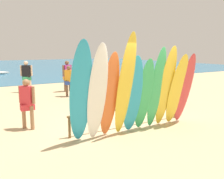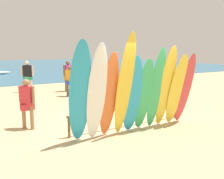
{
  "view_description": "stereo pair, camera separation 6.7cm",
  "coord_description": "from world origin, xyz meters",
  "px_view_note": "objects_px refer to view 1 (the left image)",
  "views": [
    {
      "loc": [
        -4.11,
        -5.92,
        2.34
      ],
      "look_at": [
        0.0,
        1.02,
        1.01
      ],
      "focal_mm": 39.15,
      "sensor_mm": 36.0,
      "label": 1
    },
    {
      "loc": [
        -4.06,
        -5.95,
        2.34
      ],
      "look_at": [
        0.0,
        1.02,
        1.01
      ],
      "focal_mm": 39.15,
      "sensor_mm": 36.0,
      "label": 2
    }
  ],
  "objects_px": {
    "surfboard_yellow_3": "(125,85)",
    "beach_chair_blue": "(152,91)",
    "surfboard_green_5": "(144,95)",
    "surfboard_rack": "(129,111)",
    "beachgoer_by_water": "(67,74)",
    "surfboard_white_1": "(97,93)",
    "surfboard_yellow_8": "(177,90)",
    "surfboard_orange_2": "(110,95)",
    "beachgoer_strolling": "(26,74)",
    "surfboard_teal_4": "(133,95)",
    "surfboard_green_6": "(156,88)",
    "beachgoer_midbeach": "(69,79)",
    "beach_chair_red": "(173,95)",
    "surfboard_yellow_7": "(166,87)",
    "beachgoer_photographing": "(134,77)",
    "surfboard_red_9": "(185,89)",
    "surfboard_teal_0": "(81,93)",
    "beachgoer_near_rack": "(27,101)"
  },
  "relations": [
    {
      "from": "surfboard_yellow_3",
      "to": "beach_chair_blue",
      "type": "distance_m",
      "value": 4.97
    },
    {
      "from": "surfboard_green_5",
      "to": "surfboard_rack",
      "type": "bearing_deg",
      "value": 115.11
    },
    {
      "from": "beachgoer_by_water",
      "to": "surfboard_yellow_3",
      "type": "bearing_deg",
      "value": -120.38
    },
    {
      "from": "surfboard_rack",
      "to": "surfboard_white_1",
      "type": "relative_size",
      "value": 1.55
    },
    {
      "from": "surfboard_yellow_8",
      "to": "surfboard_yellow_3",
      "type": "bearing_deg",
      "value": -177.87
    },
    {
      "from": "surfboard_white_1",
      "to": "surfboard_green_5",
      "type": "distance_m",
      "value": 1.54
    },
    {
      "from": "surfboard_orange_2",
      "to": "beachgoer_strolling",
      "type": "distance_m",
      "value": 8.4
    },
    {
      "from": "surfboard_teal_4",
      "to": "surfboard_green_6",
      "type": "xyz_separation_m",
      "value": [
        0.82,
        -0.03,
        0.11
      ]
    },
    {
      "from": "surfboard_orange_2",
      "to": "beachgoer_by_water",
      "type": "height_order",
      "value": "surfboard_orange_2"
    },
    {
      "from": "surfboard_teal_4",
      "to": "beach_chair_blue",
      "type": "distance_m",
      "value": 4.63
    },
    {
      "from": "surfboard_rack",
      "to": "surfboard_teal_4",
      "type": "bearing_deg",
      "value": -113.98
    },
    {
      "from": "surfboard_green_5",
      "to": "beach_chair_blue",
      "type": "height_order",
      "value": "surfboard_green_5"
    },
    {
      "from": "beachgoer_midbeach",
      "to": "beach_chair_red",
      "type": "xyz_separation_m",
      "value": [
        3.14,
        -4.03,
        -0.46
      ]
    },
    {
      "from": "surfboard_green_6",
      "to": "surfboard_yellow_8",
      "type": "xyz_separation_m",
      "value": [
        0.78,
        -0.05,
        -0.1
      ]
    },
    {
      "from": "surfboard_white_1",
      "to": "surfboard_yellow_3",
      "type": "xyz_separation_m",
      "value": [
        0.82,
        -0.04,
        0.14
      ]
    },
    {
      "from": "surfboard_rack",
      "to": "beachgoer_by_water",
      "type": "height_order",
      "value": "beachgoer_by_water"
    },
    {
      "from": "beachgoer_midbeach",
      "to": "surfboard_green_6",
      "type": "bearing_deg",
      "value": 151.73
    },
    {
      "from": "surfboard_white_1",
      "to": "beachgoer_strolling",
      "type": "distance_m",
      "value": 8.48
    },
    {
      "from": "surfboard_green_6",
      "to": "surfboard_yellow_7",
      "type": "relative_size",
      "value": 0.98
    },
    {
      "from": "surfboard_rack",
      "to": "surfboard_yellow_7",
      "type": "height_order",
      "value": "surfboard_yellow_7"
    },
    {
      "from": "beachgoer_photographing",
      "to": "beachgoer_by_water",
      "type": "height_order",
      "value": "beachgoer_by_water"
    },
    {
      "from": "surfboard_green_6",
      "to": "surfboard_yellow_8",
      "type": "distance_m",
      "value": 0.78
    },
    {
      "from": "beachgoer_midbeach",
      "to": "beachgoer_by_water",
      "type": "relative_size",
      "value": 0.9
    },
    {
      "from": "surfboard_rack",
      "to": "beachgoer_by_water",
      "type": "bearing_deg",
      "value": 84.69
    },
    {
      "from": "surfboard_teal_4",
      "to": "surfboard_red_9",
      "type": "bearing_deg",
      "value": 3.12
    },
    {
      "from": "surfboard_teal_4",
      "to": "surfboard_teal_0",
      "type": "bearing_deg",
      "value": -173.61
    },
    {
      "from": "surfboard_green_6",
      "to": "beachgoer_strolling",
      "type": "distance_m",
      "value": 8.68
    },
    {
      "from": "surfboard_rack",
      "to": "surfboard_orange_2",
      "type": "distance_m",
      "value": 1.23
    },
    {
      "from": "beachgoer_midbeach",
      "to": "beachgoer_strolling",
      "type": "relative_size",
      "value": 0.9
    },
    {
      "from": "surfboard_green_5",
      "to": "beachgoer_photographing",
      "type": "bearing_deg",
      "value": 62.42
    },
    {
      "from": "surfboard_green_6",
      "to": "beachgoer_photographing",
      "type": "relative_size",
      "value": 1.52
    },
    {
      "from": "beachgoer_near_rack",
      "to": "surfboard_rack",
      "type": "bearing_deg",
      "value": -154.6
    },
    {
      "from": "beachgoer_photographing",
      "to": "beachgoer_by_water",
      "type": "distance_m",
      "value": 3.74
    },
    {
      "from": "surfboard_rack",
      "to": "surfboard_white_1",
      "type": "xyz_separation_m",
      "value": [
        -1.35,
        -0.55,
        0.75
      ]
    },
    {
      "from": "beachgoer_by_water",
      "to": "surfboard_rack",
      "type": "bearing_deg",
      "value": -116.82
    },
    {
      "from": "surfboard_orange_2",
      "to": "surfboard_green_6",
      "type": "height_order",
      "value": "surfboard_green_6"
    },
    {
      "from": "surfboard_teal_0",
      "to": "beachgoer_midbeach",
      "type": "distance_m",
      "value": 6.39
    },
    {
      "from": "surfboard_rack",
      "to": "surfboard_red_9",
      "type": "relative_size",
      "value": 1.72
    },
    {
      "from": "surfboard_green_6",
      "to": "surfboard_red_9",
      "type": "height_order",
      "value": "surfboard_green_6"
    },
    {
      "from": "beachgoer_strolling",
      "to": "beach_chair_red",
      "type": "xyz_separation_m",
      "value": [
        4.69,
        -6.41,
        -0.56
      ]
    },
    {
      "from": "surfboard_teal_4",
      "to": "surfboard_yellow_7",
      "type": "distance_m",
      "value": 1.19
    },
    {
      "from": "surfboard_yellow_3",
      "to": "surfboard_yellow_7",
      "type": "relative_size",
      "value": 1.13
    },
    {
      "from": "surfboard_red_9",
      "to": "surfboard_white_1",
      "type": "bearing_deg",
      "value": -175.25
    },
    {
      "from": "surfboard_white_1",
      "to": "beach_chair_red",
      "type": "bearing_deg",
      "value": 20.7
    },
    {
      "from": "surfboard_yellow_7",
      "to": "beach_chair_blue",
      "type": "distance_m",
      "value": 3.93
    },
    {
      "from": "surfboard_rack",
      "to": "surfboard_yellow_7",
      "type": "relative_size",
      "value": 1.57
    },
    {
      "from": "beach_chair_blue",
      "to": "surfboard_teal_0",
      "type": "bearing_deg",
      "value": -146.98
    },
    {
      "from": "surfboard_green_6",
      "to": "beachgoer_strolling",
      "type": "relative_size",
      "value": 1.43
    },
    {
      "from": "surfboard_rack",
      "to": "surfboard_red_9",
      "type": "bearing_deg",
      "value": -19.0
    },
    {
      "from": "beach_chair_blue",
      "to": "beachgoer_strolling",
      "type": "bearing_deg",
      "value": 130.57
    }
  ]
}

